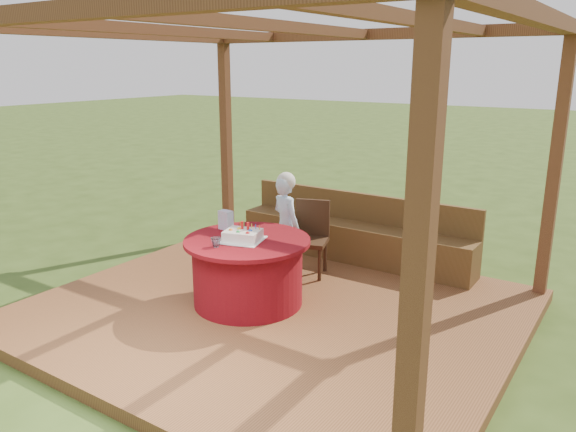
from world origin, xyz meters
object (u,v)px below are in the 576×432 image
(table, at_px, (248,271))
(chair, at_px, (311,234))
(elderly_woman, at_px, (286,223))
(birthday_cake, at_px, (243,235))
(bench, at_px, (354,238))
(gift_bag, at_px, (226,220))
(drinking_glass, at_px, (216,242))

(table, bearing_deg, chair, 86.13)
(table, xyz_separation_m, elderly_woman, (-0.13, 0.88, 0.26))
(elderly_woman, height_order, birthday_cake, elderly_woman)
(bench, bearing_deg, table, -98.75)
(table, bearing_deg, gift_bag, 159.62)
(chair, distance_m, drinking_glass, 1.47)
(bench, height_order, gift_bag, gift_bag)
(bench, height_order, elderly_woman, elderly_woman)
(chair, relative_size, gift_bag, 4.24)
(elderly_woman, bearing_deg, bench, 65.87)
(elderly_woman, bearing_deg, birthday_cake, -82.68)
(drinking_glass, bearing_deg, birthday_cake, 73.51)
(table, xyz_separation_m, birthday_cake, (-0.01, -0.06, 0.38))
(elderly_woman, xyz_separation_m, gift_bag, (-0.26, -0.74, 0.17))
(birthday_cake, bearing_deg, drinking_glass, -106.49)
(table, distance_m, birthday_cake, 0.39)
(table, distance_m, chair, 1.09)
(chair, xyz_separation_m, birthday_cake, (-0.08, -1.14, 0.27))
(table, distance_m, drinking_glass, 0.53)
(chair, relative_size, elderly_woman, 0.71)
(bench, relative_size, gift_bag, 15.08)
(elderly_woman, distance_m, gift_bag, 0.80)
(chair, distance_m, birthday_cake, 1.17)
(birthday_cake, height_order, drinking_glass, birthday_cake)
(elderly_woman, bearing_deg, drinking_glass, -88.46)
(bench, distance_m, gift_bag, 1.84)
(chair, xyz_separation_m, drinking_glass, (-0.17, -1.44, 0.26))
(bench, relative_size, chair, 3.56)
(bench, xyz_separation_m, gift_bag, (-0.66, -1.64, 0.51))
(table, relative_size, chair, 1.48)
(bench, bearing_deg, gift_bag, -111.95)
(drinking_glass, bearing_deg, elderly_woman, 91.54)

